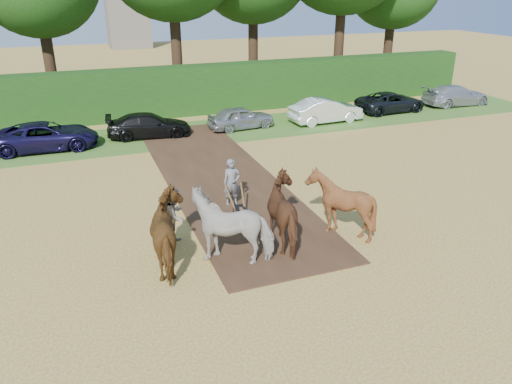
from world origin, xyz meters
TOP-DOWN VIEW (x-y plane):
  - ground at (0.00, 0.00)m, footprint 120.00×120.00m
  - earth_strip at (1.50, 7.00)m, footprint 4.50×17.00m
  - grass_verge at (0.00, 14.00)m, footprint 50.00×5.00m
  - hedgerow at (0.00, 18.50)m, footprint 46.00×1.60m
  - spectator_near at (-1.47, 1.84)m, footprint 1.15×1.21m
  - plough_team at (1.00, 0.60)m, footprint 7.27×5.17m
  - parked_cars at (3.45, 14.03)m, footprint 40.75×2.98m

SIDE VIEW (x-z plane):
  - ground at x=0.00m, z-range 0.00..0.00m
  - grass_verge at x=0.00m, z-range 0.00..0.03m
  - earth_strip at x=1.50m, z-range 0.00..0.05m
  - parked_cars at x=3.45m, z-range -0.06..1.41m
  - spectator_near at x=-1.47m, z-range 0.00..1.97m
  - plough_team at x=1.00m, z-range -0.01..2.19m
  - hedgerow at x=0.00m, z-range 0.00..3.00m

